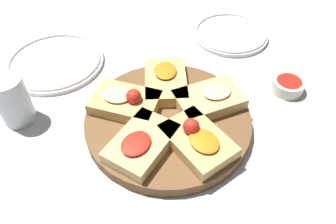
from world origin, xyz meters
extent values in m
plane|color=beige|center=(0.00, 0.00, 0.00)|extent=(3.00, 3.00, 0.00)
cylinder|color=brown|center=(0.00, 0.00, 0.01)|extent=(0.33, 0.33, 0.02)
cube|color=tan|center=(0.02, 0.09, 0.04)|extent=(0.12, 0.15, 0.03)
ellipsoid|color=orange|center=(0.03, 0.10, 0.05)|extent=(0.06, 0.07, 0.01)
cube|color=tan|center=(-0.07, 0.05, 0.04)|extent=(0.16, 0.15, 0.03)
ellipsoid|color=beige|center=(-0.09, 0.06, 0.05)|extent=(0.08, 0.07, 0.01)
sphere|color=red|center=(-0.06, 0.04, 0.06)|extent=(0.03, 0.03, 0.03)
cube|color=#DBB775|center=(-0.07, -0.06, 0.04)|extent=(0.16, 0.15, 0.03)
ellipsoid|color=red|center=(-0.08, -0.07, 0.05)|extent=(0.08, 0.07, 0.01)
cube|color=tan|center=(0.03, -0.09, 0.04)|extent=(0.12, 0.15, 0.03)
ellipsoid|color=orange|center=(0.03, -0.10, 0.05)|extent=(0.06, 0.07, 0.01)
sphere|color=red|center=(0.02, -0.07, 0.06)|extent=(0.03, 0.03, 0.03)
cube|color=#DBB775|center=(0.09, 0.01, 0.04)|extent=(0.14, 0.10, 0.03)
ellipsoid|color=beige|center=(0.11, 0.01, 0.05)|extent=(0.06, 0.05, 0.01)
cylinder|color=white|center=(-0.20, 0.28, 0.01)|extent=(0.24, 0.24, 0.01)
torus|color=white|center=(-0.20, 0.28, 0.01)|extent=(0.22, 0.22, 0.01)
cylinder|color=white|center=(0.26, 0.25, 0.01)|extent=(0.20, 0.20, 0.01)
torus|color=white|center=(0.26, 0.25, 0.01)|extent=(0.19, 0.19, 0.01)
cylinder|color=silver|center=(-0.28, 0.12, 0.05)|extent=(0.06, 0.06, 0.10)
cylinder|color=silver|center=(0.29, 0.01, 0.01)|extent=(0.07, 0.07, 0.03)
cylinder|color=#B22319|center=(0.29, 0.01, 0.03)|extent=(0.06, 0.06, 0.00)
camera|label=1|loc=(-0.15, -0.42, 0.50)|focal=35.00mm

